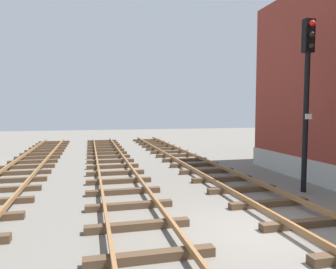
# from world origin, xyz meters

# --- Properties ---
(ground_plane) EXTENTS (80.00, 80.00, 0.00)m
(ground_plane) POSITION_xyz_m (0.00, 0.00, 0.00)
(ground_plane) COLOR slate
(track_near_building) EXTENTS (2.50, 46.23, 0.32)m
(track_near_building) POSITION_xyz_m (1.26, -0.00, 0.13)
(track_near_building) COLOR #4C3826
(track_near_building) RESTS_ON ground
(track_centre) EXTENTS (2.50, 46.23, 0.32)m
(track_centre) POSITION_xyz_m (-2.76, 0.00, 0.13)
(track_centre) COLOR #4C3826
(track_centre) RESTS_ON ground
(signal_mast) EXTENTS (0.36, 0.40, 5.86)m
(signal_mast) POSITION_xyz_m (3.34, 2.92, 3.65)
(signal_mast) COLOR black
(signal_mast) RESTS_ON ground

